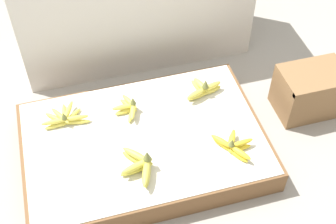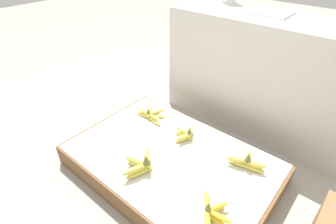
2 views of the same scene
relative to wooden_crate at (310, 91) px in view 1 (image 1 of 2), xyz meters
name	(u,v)px [view 1 (image 1 of 2)]	position (x,y,z in m)	size (l,w,h in m)	color
ground_plane	(145,154)	(-0.91, -0.07, -0.13)	(10.00, 10.00, 0.00)	gray
display_platform	(144,146)	(-0.91, -0.07, -0.06)	(1.14, 0.76, 0.13)	brown
wooden_crate	(310,91)	(0.00, 0.00, 0.00)	(0.34, 0.23, 0.25)	olive
banana_bunch_front_midleft	(141,165)	(-0.96, -0.25, 0.04)	(0.16, 0.24, 0.11)	gold
banana_bunch_front_midright	(233,145)	(-0.53, -0.25, 0.03)	(0.19, 0.20, 0.09)	yellow
banana_bunch_middle_left	(65,118)	(-1.25, 0.13, 0.03)	(0.23, 0.16, 0.08)	#DBCC4C
banana_bunch_middle_midleft	(129,108)	(-0.94, 0.11, 0.04)	(0.13, 0.18, 0.09)	#DBCC4C
banana_bunch_middle_midright	(203,89)	(-0.55, 0.13, 0.04)	(0.21, 0.16, 0.11)	#DBCC4C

